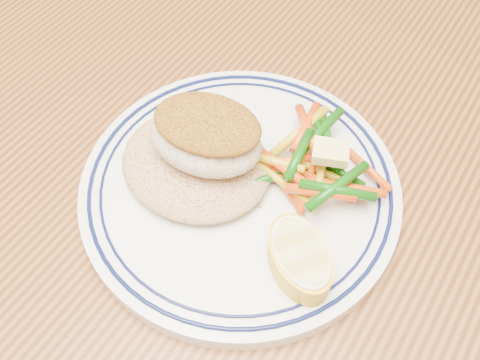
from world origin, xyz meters
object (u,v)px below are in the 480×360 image
at_px(rice_pilaf, 196,161).
at_px(vegetable_pile, 313,164).
at_px(lemon_wedge, 300,258).
at_px(plate, 240,188).
at_px(dining_table, 252,230).
at_px(fish_fillet, 206,135).

relative_size(rice_pilaf, vegetable_pile, 1.05).
bearing_deg(vegetable_pile, rice_pilaf, -149.99).
xyz_separation_m(rice_pilaf, lemon_wedge, (0.11, -0.03, 0.00)).
xyz_separation_m(plate, vegetable_pile, (0.04, 0.04, 0.02)).
bearing_deg(dining_table, plate, -83.28).
height_order(plate, lemon_wedge, lemon_wedge).
bearing_deg(rice_pilaf, plate, 11.72).
bearing_deg(dining_table, lemon_wedge, -39.22).
bearing_deg(vegetable_pile, lemon_wedge, -67.36).
relative_size(dining_table, plate, 6.10).
distance_m(fish_fillet, vegetable_pile, 0.08).
xyz_separation_m(rice_pilaf, fish_fillet, (0.01, 0.01, 0.03)).
relative_size(dining_table, vegetable_pile, 13.13).
relative_size(plate, rice_pilaf, 2.06).
height_order(dining_table, vegetable_pile, vegetable_pile).
relative_size(fish_fillet, vegetable_pile, 0.84).
height_order(vegetable_pile, lemon_wedge, vegetable_pile).
xyz_separation_m(plate, fish_fillet, (-0.03, 0.00, 0.04)).
distance_m(dining_table, vegetable_pile, 0.13).
relative_size(dining_table, fish_fillet, 15.65).
distance_m(plate, rice_pilaf, 0.04).
relative_size(dining_table, lemon_wedge, 18.84).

